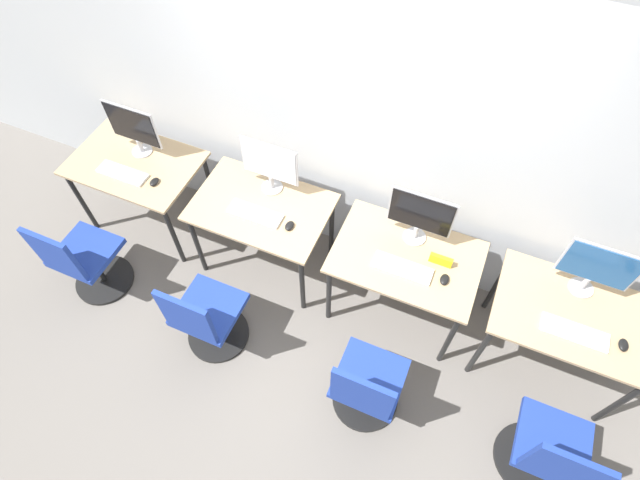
% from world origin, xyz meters
% --- Properties ---
extents(ground_plane, '(20.00, 20.00, 0.00)m').
position_xyz_m(ground_plane, '(0.00, 0.00, 0.00)').
color(ground_plane, slate).
extents(wall_back, '(12.00, 0.05, 2.80)m').
position_xyz_m(wall_back, '(0.00, 0.82, 1.40)').
color(wall_back, '#B7BCC1').
rests_on(wall_back, ground_plane).
extents(desk_far_left, '(1.03, 0.69, 0.76)m').
position_xyz_m(desk_far_left, '(-1.73, 0.35, 0.67)').
color(desk_far_left, tan).
rests_on(desk_far_left, ground_plane).
extents(monitor_far_left, '(0.45, 0.16, 0.46)m').
position_xyz_m(monitor_far_left, '(-1.73, 0.48, 1.01)').
color(monitor_far_left, '#B2B2B7').
rests_on(monitor_far_left, desk_far_left).
extents(keyboard_far_left, '(0.42, 0.13, 0.02)m').
position_xyz_m(keyboard_far_left, '(-1.73, 0.21, 0.77)').
color(keyboard_far_left, silver).
rests_on(keyboard_far_left, desk_far_left).
extents(mouse_far_left, '(0.06, 0.09, 0.03)m').
position_xyz_m(mouse_far_left, '(-1.44, 0.22, 0.77)').
color(mouse_far_left, black).
rests_on(mouse_far_left, desk_far_left).
extents(office_chair_far_left, '(0.48, 0.48, 0.91)m').
position_xyz_m(office_chair_far_left, '(-1.76, -0.45, 0.38)').
color(office_chair_far_left, black).
rests_on(office_chair_far_left, ground_plane).
extents(desk_left, '(1.03, 0.69, 0.76)m').
position_xyz_m(desk_left, '(-0.58, 0.35, 0.67)').
color(desk_left, tan).
rests_on(desk_left, ground_plane).
extents(monitor_left, '(0.45, 0.16, 0.46)m').
position_xyz_m(monitor_left, '(-0.58, 0.54, 1.01)').
color(monitor_left, '#B2B2B7').
rests_on(monitor_left, desk_left).
extents(keyboard_left, '(0.42, 0.13, 0.02)m').
position_xyz_m(keyboard_left, '(-0.58, 0.26, 0.77)').
color(keyboard_left, silver).
rests_on(keyboard_left, desk_left).
extents(mouse_left, '(0.06, 0.09, 0.03)m').
position_xyz_m(mouse_left, '(-0.29, 0.25, 0.77)').
color(mouse_left, black).
rests_on(mouse_left, desk_left).
extents(office_chair_left, '(0.48, 0.48, 0.91)m').
position_xyz_m(office_chair_left, '(-0.63, -0.50, 0.38)').
color(office_chair_left, black).
rests_on(office_chair_left, ground_plane).
extents(desk_right, '(1.03, 0.69, 0.76)m').
position_xyz_m(desk_right, '(0.58, 0.35, 0.67)').
color(desk_right, tan).
rests_on(desk_right, ground_plane).
extents(monitor_right, '(0.45, 0.16, 0.46)m').
position_xyz_m(monitor_right, '(0.58, 0.53, 1.01)').
color(monitor_right, '#B2B2B7').
rests_on(monitor_right, desk_right).
extents(keyboard_right, '(0.42, 0.13, 0.02)m').
position_xyz_m(keyboard_right, '(0.58, 0.24, 0.77)').
color(keyboard_right, silver).
rests_on(keyboard_right, desk_right).
extents(mouse_right, '(0.06, 0.09, 0.03)m').
position_xyz_m(mouse_right, '(0.87, 0.26, 0.77)').
color(mouse_right, black).
rests_on(mouse_right, desk_right).
extents(office_chair_right, '(0.48, 0.48, 0.91)m').
position_xyz_m(office_chair_right, '(0.62, -0.52, 0.38)').
color(office_chair_right, black).
rests_on(office_chair_right, ground_plane).
extents(desk_far_right, '(1.03, 0.69, 0.76)m').
position_xyz_m(desk_far_right, '(1.73, 0.35, 0.67)').
color(desk_far_right, tan).
rests_on(desk_far_right, ground_plane).
extents(monitor_far_right, '(0.45, 0.16, 0.46)m').
position_xyz_m(monitor_far_right, '(1.73, 0.56, 1.01)').
color(monitor_far_right, '#B2B2B7').
rests_on(monitor_far_right, desk_far_right).
extents(keyboard_far_right, '(0.42, 0.13, 0.02)m').
position_xyz_m(keyboard_far_right, '(1.73, 0.21, 0.77)').
color(keyboard_far_right, silver).
rests_on(keyboard_far_right, desk_far_right).
extents(mouse_far_right, '(0.06, 0.09, 0.03)m').
position_xyz_m(mouse_far_right, '(2.02, 0.23, 0.77)').
color(mouse_far_right, black).
rests_on(mouse_far_right, desk_far_right).
extents(office_chair_far_right, '(0.48, 0.48, 0.91)m').
position_xyz_m(office_chair_far_right, '(1.80, -0.47, 0.38)').
color(office_chair_far_right, black).
rests_on(office_chair_far_right, ground_plane).
extents(placard_right, '(0.16, 0.03, 0.08)m').
position_xyz_m(placard_right, '(0.80, 0.38, 0.80)').
color(placard_right, yellow).
rests_on(placard_right, desk_right).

